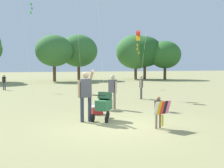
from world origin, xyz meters
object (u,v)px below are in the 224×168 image
at_px(person_couple_left, 141,85).
at_px(person_kid_running, 113,89).
at_px(child_with_butterfly_kite, 159,110).
at_px(kite_green_novelty, 138,36).
at_px(person_red_shirt, 4,81).
at_px(person_adult_flyer, 86,92).
at_px(cooler_box, 97,110).
at_px(stroller, 104,104).

bearing_deg(person_couple_left, person_kid_running, -131.31).
bearing_deg(child_with_butterfly_kite, person_couple_left, 72.52).
distance_m(kite_green_novelty, person_couple_left, 2.81).
distance_m(person_red_shirt, person_couple_left, 11.29).
bearing_deg(person_adult_flyer, person_kid_running, 54.62).
xyz_separation_m(person_adult_flyer, person_couple_left, (4.18, 5.20, -0.26)).
relative_size(kite_green_novelty, cooler_box, 8.78).
distance_m(person_adult_flyer, stroller, 0.82).
bearing_deg(person_couple_left, cooler_box, -131.52).
xyz_separation_m(person_adult_flyer, stroller, (0.68, 0.08, -0.46)).
relative_size(person_couple_left, cooler_box, 3.03).
height_order(person_red_shirt, person_kid_running, person_kid_running).
bearing_deg(child_with_butterfly_kite, stroller, 128.56).
distance_m(stroller, kite_green_novelty, 6.77).
bearing_deg(person_couple_left, person_red_shirt, 137.13).
bearing_deg(person_adult_flyer, person_red_shirt, 107.63).
bearing_deg(cooler_box, person_adult_flyer, -118.55).
relative_size(child_with_butterfly_kite, person_kid_running, 0.65).
distance_m(kite_green_novelty, cooler_box, 6.18).
bearing_deg(stroller, person_red_shirt, 110.44).
distance_m(person_red_shirt, person_kid_running, 12.04).
distance_m(person_adult_flyer, cooler_box, 1.66).
height_order(person_couple_left, person_kid_running, person_kid_running).
bearing_deg(person_kid_running, person_red_shirt, 118.36).
xyz_separation_m(person_adult_flyer, person_kid_running, (1.62, 2.29, -0.15)).
bearing_deg(person_red_shirt, kite_green_novelty, -43.68).
xyz_separation_m(stroller, kite_green_novelty, (3.29, 5.10, 3.00)).
height_order(stroller, person_red_shirt, person_red_shirt).
xyz_separation_m(person_adult_flyer, cooler_box, (0.67, 1.23, -0.89)).
bearing_deg(kite_green_novelty, person_kid_running, -128.95).
bearing_deg(cooler_box, kite_green_novelty, 50.18).
distance_m(child_with_butterfly_kite, stroller, 2.18).
height_order(kite_green_novelty, person_kid_running, kite_green_novelty).
relative_size(kite_green_novelty, person_kid_running, 2.54).
relative_size(person_kid_running, cooler_box, 3.46).
bearing_deg(person_kid_running, kite_green_novelty, 51.05).
distance_m(kite_green_novelty, person_kid_running, 4.59).
distance_m(stroller, person_kid_running, 2.42).
relative_size(stroller, person_red_shirt, 0.86).
bearing_deg(kite_green_novelty, person_adult_flyer, -127.41).
relative_size(child_with_butterfly_kite, person_adult_flyer, 0.55).
xyz_separation_m(person_adult_flyer, kite_green_novelty, (3.96, 5.18, 2.54)).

